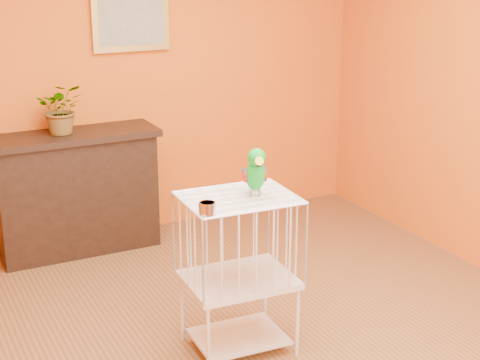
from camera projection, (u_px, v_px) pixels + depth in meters
ground at (267, 353)px, 4.32m from camera, size 4.50×4.50×0.00m
room_shell at (270, 87)px, 3.84m from camera, size 4.50×4.50×4.50m
console_cabinet at (76, 192)px, 5.66m from camera, size 1.28×0.46×0.95m
potted_plant at (63, 115)px, 5.41m from camera, size 0.42×0.45×0.30m
framed_picture at (131, 19)px, 5.67m from camera, size 0.62×0.04×0.50m
birdcage at (239, 272)px, 4.23m from camera, size 0.64×0.51×0.95m
feed_cup at (207, 208)px, 3.82m from camera, size 0.09×0.09×0.06m
parrot at (256, 172)px, 4.05m from camera, size 0.15×0.26×0.29m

